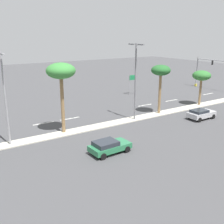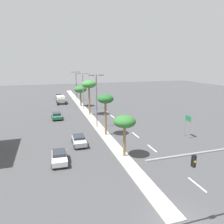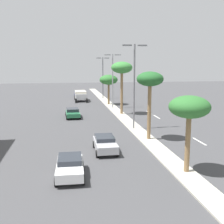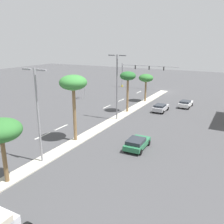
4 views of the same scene
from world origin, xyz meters
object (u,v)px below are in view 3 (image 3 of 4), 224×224
(sedan_green_inboard, at_px, (73,113))
(sedan_white_left, at_px, (70,166))
(palm_tree_far, at_px, (150,81))
(sedan_silver_front, at_px, (105,144))
(street_lamp_far, at_px, (103,74))
(palm_tree_leading, at_px, (189,108))
(palm_tree_mid, at_px, (122,69))
(sedan_blue_far, at_px, (78,93))
(street_lamp_leading, at_px, (113,76))
(palm_tree_inboard, at_px, (109,80))
(street_lamp_mid, at_px, (134,80))
(box_truck, at_px, (81,95))

(sedan_green_inboard, xyz_separation_m, sedan_white_left, (-0.77, -21.52, 0.01))
(sedan_white_left, bearing_deg, palm_tree_far, 44.46)
(sedan_silver_front, bearing_deg, street_lamp_far, 82.50)
(palm_tree_leading, bearing_deg, palm_tree_far, 90.52)
(palm_tree_leading, height_order, palm_tree_mid, palm_tree_mid)
(palm_tree_leading, height_order, sedan_blue_far, palm_tree_leading)
(street_lamp_leading, bearing_deg, sedan_white_left, -105.49)
(palm_tree_far, height_order, sedan_white_left, palm_tree_far)
(palm_tree_mid, bearing_deg, sedan_silver_front, -106.26)
(palm_tree_leading, xyz_separation_m, palm_tree_far, (-0.08, 8.88, 1.35))
(palm_tree_inboard, bearing_deg, palm_tree_leading, -89.48)
(street_lamp_leading, bearing_deg, street_lamp_mid, -90.78)
(palm_tree_inboard, height_order, box_truck, palm_tree_inboard)
(street_lamp_mid, relative_size, sedan_silver_front, 2.50)
(palm_tree_mid, relative_size, street_lamp_leading, 0.86)
(street_lamp_mid, bearing_deg, box_truck, 100.38)
(sedan_green_inboard, distance_m, sedan_white_left, 21.54)
(palm_tree_far, xyz_separation_m, street_lamp_mid, (-0.41, 4.79, -0.15))
(street_lamp_leading, xyz_separation_m, sedan_white_left, (-8.06, -29.07, -4.93))
(street_lamp_mid, bearing_deg, sedan_silver_front, -120.54)
(street_lamp_mid, xyz_separation_m, sedan_silver_front, (-4.62, -7.83, -5.20))
(street_lamp_far, height_order, sedan_green_inboard, street_lamp_far)
(palm_tree_leading, bearing_deg, sedan_green_inboard, 108.71)
(palm_tree_leading, bearing_deg, street_lamp_leading, 90.52)
(palm_tree_leading, distance_m, palm_tree_inboard, 34.14)
(box_truck, bearing_deg, sedan_green_inboard, -96.81)
(palm_tree_far, bearing_deg, street_lamp_leading, 90.51)
(palm_tree_leading, distance_m, sedan_blue_far, 50.47)
(palm_tree_mid, xyz_separation_m, sedan_blue_far, (-5.53, 26.35, -6.29))
(sedan_white_left, bearing_deg, street_lamp_far, 79.16)
(street_lamp_far, height_order, box_truck, street_lamp_far)
(palm_tree_far, height_order, street_lamp_far, street_lamp_far)
(palm_tree_far, xyz_separation_m, box_truck, (-5.31, 31.55, -4.89))
(street_lamp_leading, relative_size, sedan_blue_far, 2.34)
(sedan_blue_far, height_order, box_truck, box_truck)
(palm_tree_mid, distance_m, sedan_blue_far, 27.65)
(palm_tree_inboard, relative_size, street_lamp_far, 0.62)
(palm_tree_leading, bearing_deg, sedan_blue_far, 96.20)
(sedan_green_inboard, distance_m, box_truck, 18.25)
(palm_tree_mid, bearing_deg, street_lamp_far, 90.72)
(palm_tree_mid, xyz_separation_m, street_lamp_leading, (-0.36, 6.19, -1.41))
(sedan_silver_front, bearing_deg, sedan_blue_far, 90.43)
(street_lamp_mid, relative_size, sedan_blue_far, 2.47)
(sedan_silver_front, bearing_deg, street_lamp_mid, 59.46)
(street_lamp_mid, xyz_separation_m, sedan_blue_far, (-4.95, 36.35, -5.16))
(street_lamp_leading, distance_m, sedan_silver_front, 24.99)
(palm_tree_far, bearing_deg, palm_tree_mid, 89.32)
(street_lamp_mid, bearing_deg, sedan_green_inboard, 129.26)
(sedan_white_left, bearing_deg, street_lamp_leading, 74.51)
(street_lamp_mid, height_order, sedan_silver_front, street_lamp_mid)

